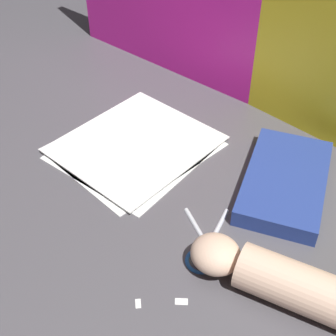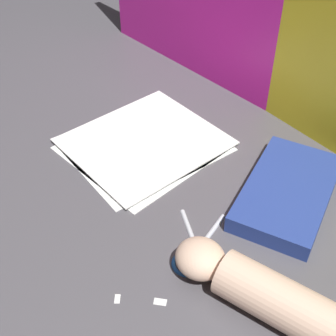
{
  "view_description": "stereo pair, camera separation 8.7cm",
  "coord_description": "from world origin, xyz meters",
  "views": [
    {
      "loc": [
        0.44,
        -0.5,
        0.64
      ],
      "look_at": [
        0.01,
        -0.01,
        0.06
      ],
      "focal_mm": 50.0,
      "sensor_mm": 36.0,
      "label": 1
    },
    {
      "loc": [
        0.5,
        -0.44,
        0.64
      ],
      "look_at": [
        0.01,
        -0.01,
        0.06
      ],
      "focal_mm": 50.0,
      "sensor_mm": 36.0,
      "label": 2
    }
  ],
  "objects": [
    {
      "name": "hand_forearm",
      "position": [
        0.31,
        -0.07,
        0.04
      ],
      "size": [
        0.33,
        0.15,
        0.07
      ],
      "color": "beige",
      "rests_on": "ground_plane"
    },
    {
      "name": "ground_plane",
      "position": [
        0.0,
        0.0,
        0.0
      ],
      "size": [
        6.0,
        6.0,
        0.0
      ],
      "primitive_type": "plane",
      "color": "#4C494F"
    },
    {
      "name": "book_closed",
      "position": [
        0.17,
        0.15,
        0.02
      ],
      "size": [
        0.24,
        0.3,
        0.03
      ],
      "color": "navy",
      "rests_on": "ground_plane"
    },
    {
      "name": "paper_scrap_mid",
      "position": [
        0.14,
        -0.23,
        0.0
      ],
      "size": [
        0.02,
        0.02,
        0.0
      ],
      "color": "white",
      "rests_on": "ground_plane"
    },
    {
      "name": "backdrop_panel_center",
      "position": [
        -0.02,
        0.36,
        0.26
      ],
      "size": [
        0.88,
        0.08,
        0.52
      ],
      "color": "yellow",
      "rests_on": "ground_plane"
    },
    {
      "name": "paper_scrap_near",
      "position": [
        0.19,
        -0.18,
        0.0
      ],
      "size": [
        0.02,
        0.02,
        0.0
      ],
      "color": "white",
      "rests_on": "ground_plane"
    },
    {
      "name": "paper_stack",
      "position": [
        -0.14,
        0.05,
        0.0
      ],
      "size": [
        0.3,
        0.33,
        0.01
      ],
      "color": "white",
      "rests_on": "ground_plane"
    },
    {
      "name": "scissors",
      "position": [
        0.16,
        -0.08,
        0.0
      ],
      "size": [
        0.15,
        0.16,
        0.01
      ],
      "color": "silver",
      "rests_on": "ground_plane"
    }
  ]
}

